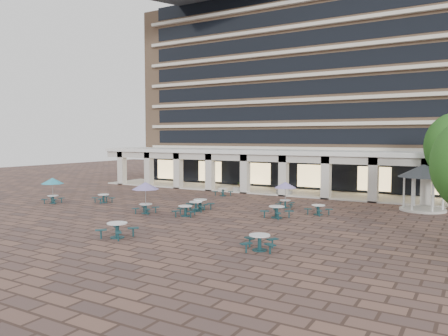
{
  "coord_description": "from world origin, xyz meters",
  "views": [
    {
      "loc": [
        18.41,
        -27.08,
        5.68
      ],
      "look_at": [
        0.87,
        3.0,
        3.25
      ],
      "focal_mm": 35.0,
      "sensor_mm": 36.0,
      "label": 1
    }
  ],
  "objects_px": {
    "planter_left": "(240,188)",
    "picnic_table_3": "(260,241)",
    "picnic_table_2": "(117,229)",
    "planter_right": "(284,191)",
    "gazebo": "(424,176)"
  },
  "relations": [
    {
      "from": "picnic_table_2",
      "to": "picnic_table_3",
      "type": "height_order",
      "value": "picnic_table_2"
    },
    {
      "from": "picnic_table_3",
      "to": "planter_right",
      "type": "distance_m",
      "value": 21.57
    },
    {
      "from": "picnic_table_3",
      "to": "planter_right",
      "type": "relative_size",
      "value": 1.44
    },
    {
      "from": "planter_left",
      "to": "picnic_table_3",
      "type": "bearing_deg",
      "value": -59.58
    },
    {
      "from": "gazebo",
      "to": "planter_right",
      "type": "height_order",
      "value": "gazebo"
    },
    {
      "from": "planter_left",
      "to": "gazebo",
      "type": "bearing_deg",
      "value": -9.89
    },
    {
      "from": "picnic_table_3",
      "to": "planter_right",
      "type": "height_order",
      "value": "planter_right"
    },
    {
      "from": "picnic_table_2",
      "to": "planter_left",
      "type": "distance_m",
      "value": 22.24
    },
    {
      "from": "gazebo",
      "to": "planter_left",
      "type": "distance_m",
      "value": 18.16
    },
    {
      "from": "gazebo",
      "to": "planter_left",
      "type": "bearing_deg",
      "value": 170.11
    },
    {
      "from": "planter_right",
      "to": "picnic_table_3",
      "type": "bearing_deg",
      "value": -70.93
    },
    {
      "from": "picnic_table_3",
      "to": "planter_left",
      "type": "height_order",
      "value": "planter_left"
    },
    {
      "from": "picnic_table_2",
      "to": "planter_left",
      "type": "height_order",
      "value": "planter_left"
    },
    {
      "from": "picnic_table_3",
      "to": "gazebo",
      "type": "bearing_deg",
      "value": 53.02
    },
    {
      "from": "picnic_table_2",
      "to": "picnic_table_3",
      "type": "relative_size",
      "value": 0.93
    }
  ]
}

